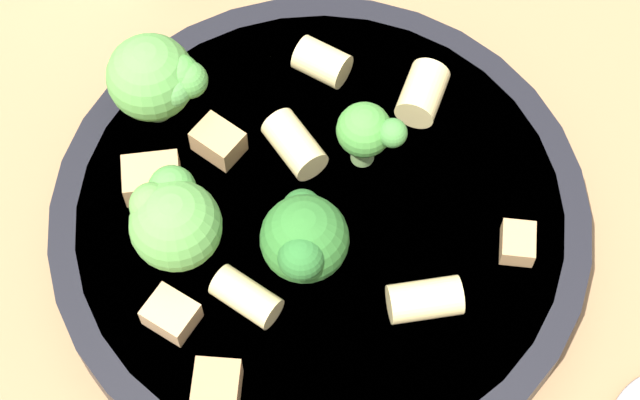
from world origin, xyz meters
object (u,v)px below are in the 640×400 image
broccoli_floret_0 (373,135)px  broccoli_floret_1 (304,238)px  broccoli_floret_2 (163,72)px  chicken_chunk_2 (215,145)px  chicken_chunk_4 (152,178)px  chicken_chunk_0 (216,392)px  broccoli_floret_3 (173,220)px  pasta_bowl (320,224)px  rigatoni_1 (322,62)px  chicken_chunk_3 (171,314)px  rigatoni_2 (425,300)px  rigatoni_3 (422,93)px  rigatoni_0 (242,294)px  rigatoni_4 (295,144)px  chicken_chunk_1 (518,243)px

broccoli_floret_0 → broccoli_floret_1: size_ratio=0.91×
broccoli_floret_2 → chicken_chunk_2: 0.04m
broccoli_floret_1 → chicken_chunk_4: size_ratio=1.58×
chicken_chunk_2 → chicken_chunk_0: bearing=37.7°
broccoli_floret_3 → broccoli_floret_1: bearing=119.8°
pasta_bowl → rigatoni_1: rigatoni_1 is taller
chicken_chunk_3 → chicken_chunk_2: bearing=-155.3°
rigatoni_2 → chicken_chunk_2: bearing=-95.1°
broccoli_floret_3 → rigatoni_3: 0.13m
rigatoni_1 → chicken_chunk_4: 0.09m
broccoli_floret_2 → chicken_chunk_2: size_ratio=2.27×
rigatoni_3 → chicken_chunk_0: rigatoni_3 is taller
broccoli_floret_1 → rigatoni_0: broccoli_floret_1 is taller
rigatoni_3 → chicken_chunk_0: 0.16m
rigatoni_0 → rigatoni_3: size_ratio=1.06×
rigatoni_3 → rigatoni_4: 0.06m
chicken_chunk_3 → rigatoni_1: bearing=-171.7°
pasta_bowl → rigatoni_2: bearing=78.4°
broccoli_floret_0 → rigatoni_0: broccoli_floret_0 is taller
rigatoni_0 → chicken_chunk_2: rigatoni_0 is taller
rigatoni_1 → chicken_chunk_3: rigatoni_1 is taller
broccoli_floret_0 → chicken_chunk_4: broccoli_floret_0 is taller
chicken_chunk_0 → chicken_chunk_3: (-0.02, -0.03, -0.00)m
rigatoni_1 → rigatoni_2: 0.12m
broccoli_floret_2 → broccoli_floret_3: (0.05, 0.05, 0.00)m
chicken_chunk_2 → chicken_chunk_1: bearing=104.9°
broccoli_floret_1 → chicken_chunk_1: size_ratio=2.24×
rigatoni_2 → rigatoni_4: (-0.03, -0.08, 0.00)m
chicken_chunk_3 → chicken_chunk_4: size_ratio=0.80×
pasta_bowl → rigatoni_2: 0.06m
rigatoni_1 → chicken_chunk_2: bearing=-12.6°
broccoli_floret_3 → rigatoni_3: bearing=160.0°
rigatoni_3 → chicken_chunk_2: size_ratio=1.29×
broccoli_floret_1 → rigatoni_1: (-0.08, -0.05, -0.01)m
chicken_chunk_2 → chicken_chunk_3: chicken_chunk_2 is taller
pasta_bowl → broccoli_floret_1: 0.04m
broccoli_floret_3 → rigatoni_3: size_ratio=1.76×
rigatoni_2 → rigatoni_3: bearing=-147.1°
broccoli_floret_1 → chicken_chunk_1: broccoli_floret_1 is taller
rigatoni_2 → chicken_chunk_3: (0.06, -0.08, -0.00)m
broccoli_floret_1 → chicken_chunk_3: broccoli_floret_1 is taller
rigatoni_0 → chicken_chunk_1: bearing=136.8°
chicken_chunk_0 → chicken_chunk_1: (-0.12, 0.06, -0.00)m
pasta_bowl → rigatoni_1: (-0.06, -0.04, 0.02)m
broccoli_floret_1 → broccoli_floret_3: (0.03, -0.04, 0.01)m
pasta_bowl → chicken_chunk_3: (0.07, -0.02, 0.02)m
rigatoni_3 → chicken_chunk_1: (0.04, 0.07, -0.00)m
rigatoni_2 → chicken_chunk_0: size_ratio=1.27×
broccoli_floret_0 → chicken_chunk_4: size_ratio=1.44×
broccoli_floret_3 → chicken_chunk_0: size_ratio=1.99×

